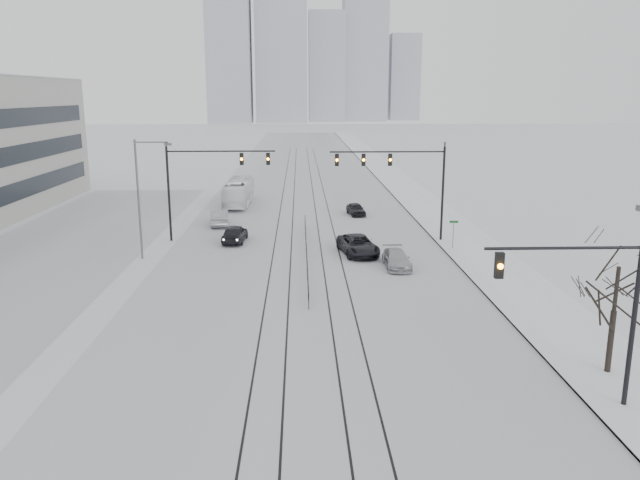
{
  "coord_description": "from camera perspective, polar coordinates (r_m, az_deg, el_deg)",
  "views": [
    {
      "loc": [
        -0.47,
        -16.31,
        12.21
      ],
      "look_at": [
        0.79,
        22.14,
        3.2
      ],
      "focal_mm": 35.0,
      "sensor_mm": 36.0,
      "label": 1
    }
  ],
  "objects": [
    {
      "name": "road",
      "position": [
        77.28,
        -1.51,
        4.09
      ],
      "size": [
        22.0,
        260.0,
        0.02
      ],
      "primitive_type": "cube",
      "color": "silver",
      "rests_on": "ground"
    },
    {
      "name": "parking_strip",
      "position": [
        56.24,
        -22.14,
        -0.33
      ],
      "size": [
        14.0,
        60.0,
        0.03
      ],
      "primitive_type": "cube",
      "color": "silver",
      "rests_on": "ground"
    },
    {
      "name": "tram_rails",
      "position": [
        57.62,
        -1.37,
        0.96
      ],
      "size": [
        5.3,
        180.0,
        0.01
      ],
      "color": "black",
      "rests_on": "ground"
    },
    {
      "name": "sedan_sb_inner",
      "position": [
        53.08,
        -7.8,
        0.59
      ],
      "size": [
        2.09,
        4.52,
        1.5
      ],
      "primitive_type": "imported",
      "rotation": [
        0.0,
        0.0,
        3.07
      ],
      "color": "black",
      "rests_on": "ground"
    },
    {
      "name": "traffic_mast_nw",
      "position": [
        53.34,
        -10.6,
        5.81
      ],
      "size": [
        9.1,
        0.37,
        8.0
      ],
      "color": "black",
      "rests_on": "ground"
    },
    {
      "name": "box_truck",
      "position": [
        70.91,
        -7.45,
        4.32
      ],
      "size": [
        2.7,
        10.33,
        2.86
      ],
      "primitive_type": "imported",
      "rotation": [
        0.0,
        0.0,
        3.11
      ],
      "color": "white",
      "rests_on": "ground"
    },
    {
      "name": "skyline",
      "position": [
        290.57,
        -0.82,
        16.81
      ],
      "size": [
        96.0,
        48.0,
        72.0
      ],
      "color": "#A2A5B1",
      "rests_on": "ground"
    },
    {
      "name": "bare_tree",
      "position": [
        29.78,
        25.57,
        -3.17
      ],
      "size": [
        4.4,
        4.4,
        6.1
      ],
      "color": "black",
      "rests_on": "ground"
    },
    {
      "name": "street_light_west",
      "position": [
        48.28,
        -15.96,
        4.34
      ],
      "size": [
        2.73,
        0.25,
        9.0
      ],
      "color": "#595B60",
      "rests_on": "ground"
    },
    {
      "name": "sedan_nb_front",
      "position": [
        48.66,
        3.49,
        -0.48
      ],
      "size": [
        3.32,
        5.66,
        1.48
      ],
      "primitive_type": "imported",
      "rotation": [
        0.0,
        0.0,
        0.17
      ],
      "color": "black",
      "rests_on": "ground"
    },
    {
      "name": "curb",
      "position": [
        78.12,
        6.65,
        4.14
      ],
      "size": [
        0.1,
        260.0,
        0.12
      ],
      "primitive_type": "cube",
      "color": "gray",
      "rests_on": "ground"
    },
    {
      "name": "sedan_sb_outer",
      "position": [
        60.23,
        -9.18,
        2.05
      ],
      "size": [
        2.11,
        4.76,
        1.52
      ],
      "primitive_type": "imported",
      "rotation": [
        0.0,
        0.0,
        3.25
      ],
      "color": "#94969B",
      "rests_on": "ground"
    },
    {
      "name": "sedan_nb_far",
      "position": [
        64.59,
        3.3,
        2.82
      ],
      "size": [
        2.04,
        3.83,
        1.24
      ],
      "primitive_type": "imported",
      "rotation": [
        0.0,
        0.0,
        0.17
      ],
      "color": "black",
      "rests_on": "ground"
    },
    {
      "name": "sedan_nb_right",
      "position": [
        45.25,
        7.02,
        -1.76
      ],
      "size": [
        1.8,
        4.31,
        1.24
      ],
      "primitive_type": "imported",
      "rotation": [
        0.0,
        0.0,
        0.01
      ],
      "color": "#A9ACB1",
      "rests_on": "ground"
    },
    {
      "name": "traffic_mast_near",
      "position": [
        26.13,
        23.84,
        -5.0
      ],
      "size": [
        6.1,
        0.37,
        7.0
      ],
      "color": "black",
      "rests_on": "ground"
    },
    {
      "name": "sidewalk_east",
      "position": [
        78.52,
        8.42,
        4.15
      ],
      "size": [
        5.0,
        260.0,
        0.16
      ],
      "primitive_type": "cube",
      "color": "white",
      "rests_on": "ground"
    },
    {
      "name": "traffic_mast_ne",
      "position": [
        52.42,
        7.65,
        6.0
      ],
      "size": [
        9.6,
        0.37,
        8.0
      ],
      "color": "black",
      "rests_on": "ground"
    },
    {
      "name": "median_fence",
      "position": [
        47.76,
        -1.26,
        -0.98
      ],
      "size": [
        0.06,
        24.0,
        1.0
      ],
      "color": "black",
      "rests_on": "ground"
    },
    {
      "name": "street_sign",
      "position": [
        50.96,
        12.1,
        0.87
      ],
      "size": [
        0.7,
        0.06,
        2.4
      ],
      "color": "#595B60",
      "rests_on": "ground"
    }
  ]
}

